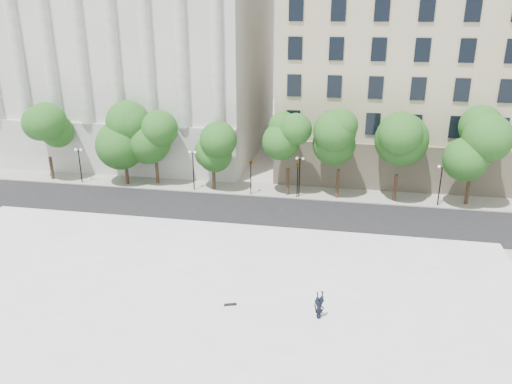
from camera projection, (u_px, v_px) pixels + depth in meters
ground at (178, 321)px, 30.48m from camera, size 160.00×160.00×0.00m
plaza at (192, 292)px, 33.17m from camera, size 44.00×22.00×0.45m
street at (240, 211)px, 47.09m from camera, size 60.00×8.00×0.02m
far_sidewalk at (252, 189)px, 52.61m from camera, size 60.00×4.00×0.12m
building_west at (144, 50)px, 64.51m from camera, size 31.50×27.65×25.60m
building_east at (441, 70)px, 59.13m from camera, size 36.00×26.15×23.00m
traffic_light_west at (251, 161)px, 49.75m from camera, size 0.51×1.67×4.16m
traffic_light_east at (298, 164)px, 48.96m from camera, size 0.64×1.63×4.14m
person_lying at (319, 314)px, 29.95m from camera, size 1.32×1.90×0.49m
skateboard at (230, 304)px, 31.30m from camera, size 0.81×0.44×0.08m
street_trees at (258, 144)px, 50.05m from camera, size 47.52×5.30×8.05m
lamp_posts at (248, 167)px, 50.35m from camera, size 38.04×0.28×4.30m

